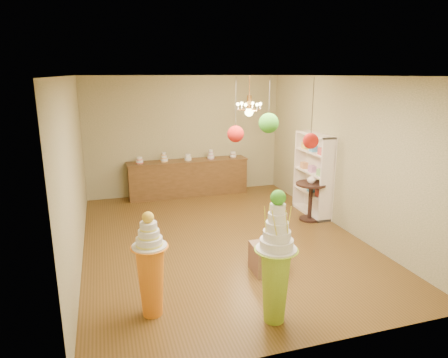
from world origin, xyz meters
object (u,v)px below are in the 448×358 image
object	(u,v)px
pedestal_orange	(151,272)
round_table	(311,196)
sideboard	(188,177)
pedestal_green	(276,269)

from	to	relation	value
pedestal_orange	round_table	world-z (taller)	pedestal_orange
pedestal_orange	sideboard	size ratio (longest dim) A/B	0.46
pedestal_green	sideboard	bearing A→B (deg)	88.89
pedestal_orange	round_table	size ratio (longest dim) A/B	1.69
pedestal_orange	sideboard	distance (m)	5.27
sideboard	round_table	size ratio (longest dim) A/B	3.65
round_table	sideboard	bearing A→B (deg)	129.66
pedestal_green	sideboard	size ratio (longest dim) A/B	0.57
pedestal_green	round_table	bearing A→B (deg)	54.55
pedestal_green	sideboard	distance (m)	5.63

